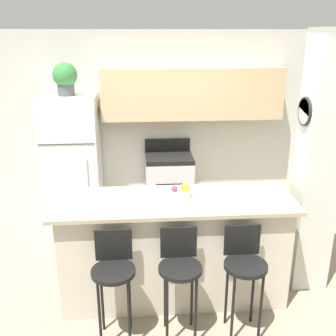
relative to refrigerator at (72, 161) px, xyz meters
The scene contains 11 objects.
ground_plane 2.35m from the refrigerator, 55.97° to the right, with size 14.00×14.00×0.00m, color gray.
wall_back 1.53m from the refrigerator, 11.89° to the left, with size 5.60×0.38×2.55m.
pillar_right 3.13m from the refrigerator, 32.68° to the right, with size 0.38×0.32×2.55m.
counter_bar 2.21m from the refrigerator, 55.97° to the right, with size 2.23×0.74×1.04m.
refrigerator is the anchor object (origin of this frame).
stove_range 1.38m from the refrigerator, ahead, with size 0.65×0.60×1.07m.
bar_stool_left 2.44m from the refrigerator, 73.89° to the right, with size 0.36×0.36×0.97m.
bar_stool_mid 2.64m from the refrigerator, 62.38° to the right, with size 0.36×0.36×0.97m.
bar_stool_right 2.93m from the refrigerator, 52.85° to the right, with size 0.36×0.36×0.97m.
potted_plant_on_fridge 1.10m from the refrigerator, 120.70° to the left, with size 0.31×0.31×0.41m.
fruit_bowl 2.16m from the refrigerator, 53.24° to the right, with size 0.22×0.22×0.12m.
Camera 1 is at (-0.32, -3.32, 2.50)m, focal length 42.00 mm.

